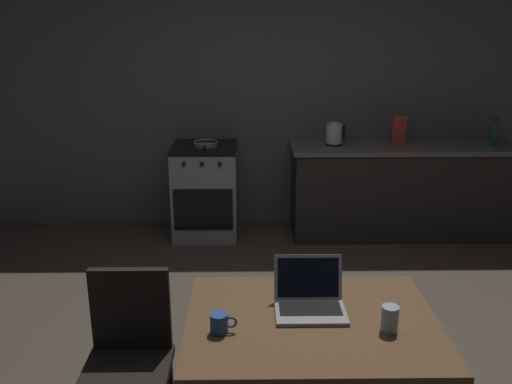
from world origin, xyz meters
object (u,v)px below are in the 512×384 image
laptop (310,301)px  bottle (494,133)px  chair (129,352)px  drinking_glass (390,319)px  electric_kettle (334,134)px  frying_pan (206,144)px  coffee_mug (220,323)px  cereal_box (399,130)px  dining_table (311,334)px  stove_oven (205,191)px

laptop → bottle: bottle is taller
bottle → laptop: bearing=-126.1°
laptop → chair: bearing=-178.5°
drinking_glass → electric_kettle: bearing=86.1°
electric_kettle → drinking_glass: (-0.20, -2.99, -0.19)m
chair → frying_pan: frying_pan is taller
coffee_mug → cereal_box: cereal_box is taller
dining_table → cereal_box: (1.13, 2.91, 0.36)m
dining_table → stove_oven: bearing=103.5°
cereal_box → chair: bearing=-125.1°
electric_kettle → coffee_mug: size_ratio=1.87×
laptop → electric_kettle: (0.53, 2.80, 0.21)m
stove_oven → dining_table: size_ratio=0.79×
stove_oven → cereal_box: 1.92m
drinking_glass → laptop: bearing=150.0°
drinking_glass → bottle: bearing=60.1°
laptop → drinking_glass: laptop is taller
chair → dining_table: bearing=-9.7°
stove_oven → bottle: bearing=-1.0°
coffee_mug → drinking_glass: (0.73, 0.00, 0.01)m
chair → cereal_box: (1.98, 2.82, 0.50)m
electric_kettle → drinking_glass: size_ratio=1.89×
dining_table → frying_pan: size_ratio=2.76×
chair → coffee_mug: chair is taller
electric_kettle → cereal_box: (0.61, 0.02, 0.03)m
electric_kettle → frying_pan: size_ratio=0.53×
dining_table → frying_pan: bearing=103.3°
bottle → drinking_glass: 3.40m
stove_oven → cereal_box: (1.83, 0.02, 0.58)m
frying_pan → electric_kettle: bearing=1.4°
chair → electric_kettle: electric_kettle is taller
stove_oven → electric_kettle: (1.22, 0.00, 0.55)m
stove_oven → frying_pan: frying_pan is taller
chair → cereal_box: size_ratio=3.28×
stove_oven → laptop: bearing=-76.1°
electric_kettle → frying_pan: bearing=-178.6°
coffee_mug → drinking_glass: bearing=0.2°
chair → cereal_box: cereal_box is taller
bottle → cereal_box: cereal_box is taller
frying_pan → coffee_mug: frying_pan is taller
electric_kettle → drinking_glass: electric_kettle is taller
dining_table → drinking_glass: (0.32, -0.10, 0.13)m
stove_oven → dining_table: 2.98m
frying_pan → laptop: bearing=-76.3°
bottle → cereal_box: size_ratio=0.93×
frying_pan → cereal_box: size_ratio=1.48×
stove_oven → drinking_glass: stove_oven is taller
frying_pan → drinking_glass: (1.00, -2.96, -0.12)m
electric_kettle → dining_table: bearing=-100.3°
coffee_mug → laptop: bearing=25.0°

